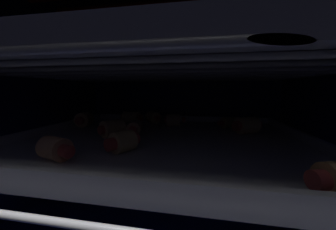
% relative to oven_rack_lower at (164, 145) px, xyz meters
% --- Properties ---
extents(ground_plane, '(0.57, 0.50, 0.01)m').
position_rel_oven_rack_lower_xyz_m(ground_plane, '(0.00, 0.00, -0.14)').
color(ground_plane, '#0C1138').
extents(oven_wall_back, '(0.57, 0.01, 0.40)m').
position_rel_oven_rack_lower_xyz_m(oven_wall_back, '(0.00, 0.25, 0.07)').
color(oven_wall_back, '#0C1138').
rests_on(oven_wall_back, ground_plane).
extents(oven_wall_left, '(0.01, 0.48, 0.40)m').
position_rel_oven_rack_lower_xyz_m(oven_wall_left, '(-0.28, 0.00, 0.07)').
color(oven_wall_left, '#0C1138').
rests_on(oven_wall_left, ground_plane).
extents(oven_rack_lower, '(0.52, 0.47, 0.01)m').
position_rel_oven_rack_lower_xyz_m(oven_rack_lower, '(0.00, 0.00, 0.00)').
color(oven_rack_lower, slate).
extents(baking_tray_lower, '(0.46, 0.38, 0.03)m').
position_rel_oven_rack_lower_xyz_m(baking_tray_lower, '(0.00, 0.00, 0.01)').
color(baking_tray_lower, silver).
rests_on(baking_tray_lower, oven_rack_lower).
extents(pig_in_blanket_lower_0, '(0.06, 0.04, 0.03)m').
position_rel_oven_rack_lower_xyz_m(pig_in_blanket_lower_0, '(-0.10, -0.13, 0.03)').
color(pig_in_blanket_lower_0, tan).
rests_on(pig_in_blanket_lower_0, baking_tray_lower).
extents(pig_in_blanket_lower_1, '(0.06, 0.05, 0.03)m').
position_rel_oven_rack_lower_xyz_m(pig_in_blanket_lower_1, '(0.15, 0.06, 0.03)').
color(pig_in_blanket_lower_1, tan).
rests_on(pig_in_blanket_lower_1, baking_tray_lower).
extents(pig_in_blanket_lower_3, '(0.06, 0.04, 0.02)m').
position_rel_oven_rack_lower_xyz_m(pig_in_blanket_lower_3, '(0.12, 0.11, 0.03)').
color(pig_in_blanket_lower_3, tan).
rests_on(pig_in_blanket_lower_3, baking_tray_lower).
extents(pig_in_blanket_lower_4, '(0.04, 0.05, 0.03)m').
position_rel_oven_rack_lower_xyz_m(pig_in_blanket_lower_4, '(-0.06, 0.14, 0.03)').
color(pig_in_blanket_lower_4, tan).
rests_on(pig_in_blanket_lower_4, baking_tray_lower).
extents(pig_in_blanket_lower_5, '(0.03, 0.05, 0.03)m').
position_rel_oven_rack_lower_xyz_m(pig_in_blanket_lower_5, '(-0.06, 0.01, 0.03)').
color(pig_in_blanket_lower_5, tan).
rests_on(pig_in_blanket_lower_5, baking_tray_lower).
extents(pig_in_blanket_lower_6, '(0.04, 0.05, 0.03)m').
position_rel_oven_rack_lower_xyz_m(pig_in_blanket_lower_6, '(-0.20, 0.07, 0.03)').
color(pig_in_blanket_lower_6, tan).
rests_on(pig_in_blanket_lower_6, baking_tray_lower).
extents(pig_in_blanket_lower_7, '(0.04, 0.05, 0.03)m').
position_rel_oven_rack_lower_xyz_m(pig_in_blanket_lower_7, '(-0.09, -0.01, 0.03)').
color(pig_in_blanket_lower_7, tan).
rests_on(pig_in_blanket_lower_7, baking_tray_lower).
extents(pig_in_blanket_lower_8, '(0.05, 0.03, 0.03)m').
position_rel_oven_rack_lower_xyz_m(pig_in_blanket_lower_8, '(0.00, 0.11, 0.03)').
color(pig_in_blanket_lower_8, tan).
rests_on(pig_in_blanket_lower_8, baking_tray_lower).
extents(pig_in_blanket_lower_9, '(0.04, 0.05, 0.03)m').
position_rel_oven_rack_lower_xyz_m(pig_in_blanket_lower_9, '(-0.04, -0.09, 0.03)').
color(pig_in_blanket_lower_9, tan).
rests_on(pig_in_blanket_lower_9, baking_tray_lower).
extents(pig_in_blanket_lower_10, '(0.06, 0.03, 0.03)m').
position_rel_oven_rack_lower_xyz_m(pig_in_blanket_lower_10, '(-0.11, 0.13, 0.03)').
color(pig_in_blanket_lower_10, tan).
rests_on(pig_in_blanket_lower_10, baking_tray_lower).
extents(oven_rack_upper, '(0.52, 0.47, 0.01)m').
position_rel_oven_rack_lower_xyz_m(oven_rack_upper, '(0.00, 0.00, 0.12)').
color(oven_rack_upper, slate).
extents(baking_tray_upper, '(0.46, 0.38, 0.03)m').
position_rel_oven_rack_lower_xyz_m(baking_tray_upper, '(0.00, 0.00, 0.13)').
color(baking_tray_upper, gray).
rests_on(baking_tray_upper, oven_rack_upper).
extents(pig_in_blanket_upper_0, '(0.04, 0.06, 0.03)m').
position_rel_oven_rack_lower_xyz_m(pig_in_blanket_upper_0, '(-0.17, -0.12, 0.15)').
color(pig_in_blanket_upper_0, tan).
rests_on(pig_in_blanket_upper_0, baking_tray_upper).
extents(pig_in_blanket_upper_1, '(0.06, 0.03, 0.03)m').
position_rel_oven_rack_lower_xyz_m(pig_in_blanket_upper_1, '(-0.10, -0.08, 0.15)').
color(pig_in_blanket_upper_1, tan).
rests_on(pig_in_blanket_upper_1, baking_tray_upper).
extents(pig_in_blanket_upper_2, '(0.06, 0.04, 0.03)m').
position_rel_oven_rack_lower_xyz_m(pig_in_blanket_upper_2, '(0.13, -0.07, 0.15)').
color(pig_in_blanket_upper_2, tan).
rests_on(pig_in_blanket_upper_2, baking_tray_upper).
extents(pig_in_blanket_upper_3, '(0.04, 0.05, 0.03)m').
position_rel_oven_rack_lower_xyz_m(pig_in_blanket_upper_3, '(-0.01, 0.05, 0.15)').
color(pig_in_blanket_upper_3, tan).
rests_on(pig_in_blanket_upper_3, baking_tray_upper).
extents(pig_in_blanket_upper_4, '(0.04, 0.05, 0.02)m').
position_rel_oven_rack_lower_xyz_m(pig_in_blanket_upper_4, '(-0.07, -0.11, 0.15)').
color(pig_in_blanket_upper_4, tan).
rests_on(pig_in_blanket_upper_4, baking_tray_upper).
extents(pig_in_blanket_upper_5, '(0.04, 0.06, 0.02)m').
position_rel_oven_rack_lower_xyz_m(pig_in_blanket_upper_5, '(0.02, -0.15, 0.15)').
color(pig_in_blanket_upper_5, tan).
rests_on(pig_in_blanket_upper_5, baking_tray_upper).
extents(pig_in_blanket_upper_6, '(0.04, 0.04, 0.02)m').
position_rel_oven_rack_lower_xyz_m(pig_in_blanket_upper_6, '(-0.11, -0.15, 0.15)').
color(pig_in_blanket_upper_6, tan).
rests_on(pig_in_blanket_upper_6, baking_tray_upper).
extents(pig_in_blanket_upper_7, '(0.05, 0.06, 0.03)m').
position_rel_oven_rack_lower_xyz_m(pig_in_blanket_upper_7, '(0.18, 0.05, 0.15)').
color(pig_in_blanket_upper_7, tan).
rests_on(pig_in_blanket_upper_7, baking_tray_upper).
extents(pig_in_blanket_upper_8, '(0.06, 0.06, 0.03)m').
position_rel_oven_rack_lower_xyz_m(pig_in_blanket_upper_8, '(0.08, -0.05, 0.15)').
color(pig_in_blanket_upper_8, tan).
rests_on(pig_in_blanket_upper_8, baking_tray_upper).
extents(pig_in_blanket_upper_9, '(0.05, 0.05, 0.03)m').
position_rel_oven_rack_lower_xyz_m(pig_in_blanket_upper_9, '(-0.03, -0.04, 0.15)').
color(pig_in_blanket_upper_9, tan).
rests_on(pig_in_blanket_upper_9, baking_tray_upper).
extents(pig_in_blanket_upper_10, '(0.03, 0.04, 0.03)m').
position_rel_oven_rack_lower_xyz_m(pig_in_blanket_upper_10, '(0.18, 0.13, 0.15)').
color(pig_in_blanket_upper_10, tan).
rests_on(pig_in_blanket_upper_10, baking_tray_upper).
extents(pig_in_blanket_upper_11, '(0.03, 0.05, 0.03)m').
position_rel_oven_rack_lower_xyz_m(pig_in_blanket_upper_11, '(0.15, 0.08, 0.15)').
color(pig_in_blanket_upper_11, tan).
rests_on(pig_in_blanket_upper_11, baking_tray_upper).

